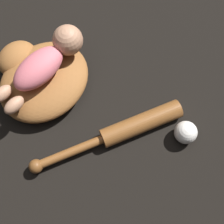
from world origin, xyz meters
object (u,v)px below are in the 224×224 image
baby_figure (46,61)px  baseball_bat (125,130)px  baseball (186,132)px  baseball_glove (40,77)px

baby_figure → baseball_bat: size_ratio=0.66×
baseball_bat → baseball: bearing=-28.5°
baseball_glove → baby_figure: 0.10m
baby_figure → baseball: baby_figure is taller
baseball_bat → baseball: 0.20m
baseball_bat → baseball: baseball is taller
baseball_glove → baseball: bearing=-47.2°
baby_figure → baseball_bat: (0.14, -0.28, -0.11)m
baby_figure → baseball: 0.50m
baby_figure → baseball: (0.32, -0.38, -0.10)m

